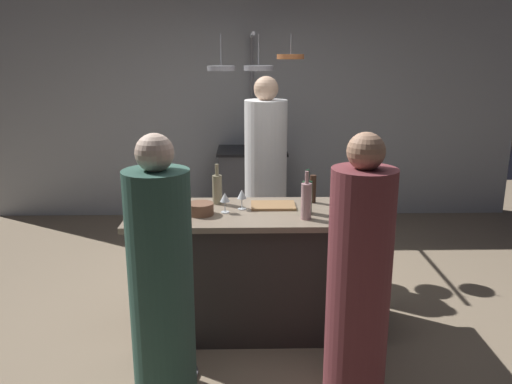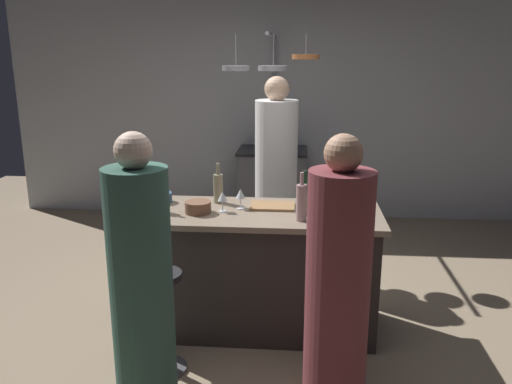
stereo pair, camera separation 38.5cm
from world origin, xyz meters
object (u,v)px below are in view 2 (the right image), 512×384
object	(u,v)px
wine_glass_near_right_guest	(241,195)
bar_stool_left	(163,317)
bar_stool_right	(338,325)
guest_right	(337,297)
pepper_mill	(314,190)
wine_glass_near_left_guest	(222,197)
wine_glass_by_chef	(134,201)
wine_bottle_rose	(301,202)
stove_range	(272,187)
guest_left	(142,291)
wine_bottle_amber	(155,196)
mixing_bowl_wooden	(198,207)
chef	(276,184)
mixing_bowl_blue	(162,197)
wine_bottle_green	(304,198)
cutting_board	(273,206)
wine_bottle_white	(218,188)

from	to	relation	value
wine_glass_near_right_guest	bar_stool_left	bearing A→B (deg)	-122.24
bar_stool_right	guest_right	xyz separation A→B (m)	(-0.04, -0.38, 0.37)
bar_stool_left	pepper_mill	bearing A→B (deg)	41.20
wine_glass_near_left_guest	wine_glass_near_right_guest	bearing A→B (deg)	34.06
wine_glass_by_chef	wine_bottle_rose	bearing A→B (deg)	-0.06
stove_range	guest_left	distance (m)	3.52
stove_range	wine_glass_near_left_guest	world-z (taller)	wine_glass_near_left_guest
wine_bottle_amber	stove_range	bearing A→B (deg)	74.36
stove_range	mixing_bowl_wooden	world-z (taller)	mixing_bowl_wooden
chef	guest_right	xyz separation A→B (m)	(0.42, -2.05, -0.08)
pepper_mill	mixing_bowl_blue	size ratio (longest dim) A/B	1.36
chef	wine_glass_near_right_guest	world-z (taller)	chef
wine_glass_near_right_guest	mixing_bowl_blue	bearing A→B (deg)	168.68
pepper_mill	wine_glass_near_left_guest	xyz separation A→B (m)	(-0.65, -0.24, 0.00)
wine_bottle_rose	pepper_mill	bearing A→B (deg)	76.60
bar_stool_left	wine_bottle_green	size ratio (longest dim) A/B	2.18
bar_stool_left	wine_glass_by_chef	distance (m)	0.82
wine_glass_near_right_guest	wine_glass_by_chef	xyz separation A→B (m)	(-0.71, -0.23, 0.00)
stove_range	wine_bottle_rose	xyz separation A→B (m)	(0.33, -2.63, 0.58)
bar_stool_right	wine_bottle_green	xyz separation A→B (m)	(-0.22, 0.57, 0.64)
stove_range	wine_glass_near_right_guest	xyz separation A→B (m)	(-0.10, -2.40, 0.56)
mixing_bowl_wooden	wine_glass_near_left_guest	bearing A→B (deg)	13.29
wine_bottle_green	wine_bottle_amber	xyz separation A→B (m)	(-1.05, -0.00, -0.01)
bar_stool_left	cutting_board	size ratio (longest dim) A/B	2.12
chef	wine_glass_near_left_guest	xyz separation A→B (m)	(-0.33, -1.08, 0.17)
bar_stool_left	wine_bottle_rose	bearing A→B (deg)	27.00
guest_right	wine_bottle_rose	bearing A→B (deg)	103.48
wine_bottle_rose	wine_glass_by_chef	size ratio (longest dim) A/B	2.27
chef	guest_left	distance (m)	2.16
wine_bottle_white	guest_left	bearing A→B (deg)	-101.06
guest_right	wine_bottle_amber	distance (m)	1.57
bar_stool_right	wine_bottle_white	distance (m)	1.34
guest_right	wine_glass_near_left_guest	world-z (taller)	guest_right
mixing_bowl_blue	wine_glass_near_left_guest	bearing A→B (deg)	-22.38
bar_stool_right	cutting_board	bearing A→B (deg)	121.45
wine_bottle_amber	wine_glass_near_right_guest	world-z (taller)	wine_bottle_amber
wine_bottle_green	mixing_bowl_blue	distance (m)	1.09
bar_stool_left	chef	bearing A→B (deg)	69.32
pepper_mill	wine_glass_near_right_guest	bearing A→B (deg)	-162.87
stove_range	bar_stool_left	bearing A→B (deg)	-99.70
stove_range	wine_bottle_green	xyz separation A→B (m)	(0.35, -2.50, 0.57)
stove_range	wine_bottle_green	world-z (taller)	wine_bottle_green
mixing_bowl_blue	wine_bottle_green	bearing A→B (deg)	-11.69
wine_glass_by_chef	mixing_bowl_wooden	xyz separation A→B (m)	(0.42, 0.11, -0.06)
wine_bottle_green	wine_bottle_rose	distance (m)	0.14
wine_bottle_white	wine_glass_near_left_guest	world-z (taller)	wine_bottle_white
stove_range	guest_right	bearing A→B (deg)	-81.32
wine_glass_near_right_guest	pepper_mill	bearing A→B (deg)	17.13
cutting_board	wine_glass_near_right_guest	size ratio (longest dim) A/B	2.19
stove_range	cutting_board	size ratio (longest dim) A/B	2.78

